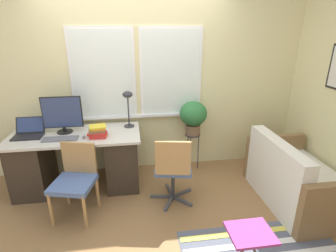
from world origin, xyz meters
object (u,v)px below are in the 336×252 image
object	(u,v)px
keyboard	(60,139)
mouse	(84,137)
folding_stool	(250,236)
laptop	(29,132)
couch_loveseat	(296,181)
desk_lamp	(128,100)
potted_plant	(193,115)
plant_stand	(192,139)
book_stack	(98,131)
office_chair_swivel	(173,168)
monitor	(62,114)
desk_chair_wooden	(75,178)

from	to	relation	value
keyboard	mouse	xyz separation A→B (m)	(0.27, 0.01, 0.01)
mouse	folding_stool	world-z (taller)	mouse
keyboard	laptop	bearing A→B (deg)	156.41
couch_loveseat	folding_stool	distance (m)	1.33
desk_lamp	folding_stool	bearing A→B (deg)	-61.45
desk_lamp	potted_plant	bearing A→B (deg)	2.02
desk_lamp	potted_plant	distance (m)	0.94
plant_stand	couch_loveseat	bearing A→B (deg)	-41.39
desk_lamp	book_stack	distance (m)	0.58
keyboard	office_chair_swivel	size ratio (longest dim) A/B	0.47
keyboard	potted_plant	distance (m)	1.76
desk_lamp	monitor	bearing A→B (deg)	-173.44
desk_chair_wooden	potted_plant	bearing A→B (deg)	40.93
office_chair_swivel	plant_stand	world-z (taller)	office_chair_swivel
keyboard	book_stack	bearing A→B (deg)	3.15
book_stack	desk_chair_wooden	world-z (taller)	book_stack
office_chair_swivel	folding_stool	distance (m)	1.17
laptop	desk_lamp	size ratio (longest dim) A/B	0.70
plant_stand	laptop	bearing A→B (deg)	-175.05
office_chair_swivel	folding_stool	size ratio (longest dim) A/B	2.03
office_chair_swivel	plant_stand	size ratio (longest dim) A/B	1.51
desk_lamp	couch_loveseat	size ratio (longest dim) A/B	0.38
mouse	potted_plant	xyz separation A→B (m)	(1.45, 0.36, 0.09)
office_chair_swivel	couch_loveseat	distance (m)	1.50
laptop	plant_stand	bearing A→B (deg)	4.95
mouse	office_chair_swivel	world-z (taller)	office_chair_swivel
book_stack	desk_lamp	bearing A→B (deg)	38.79
mouse	book_stack	world-z (taller)	book_stack
desk_chair_wooden	potted_plant	distance (m)	1.75
monitor	book_stack	distance (m)	0.52
mouse	desk_lamp	size ratio (longest dim) A/B	0.12
desk_chair_wooden	mouse	bearing A→B (deg)	94.64
book_stack	plant_stand	distance (m)	1.37
desk_lamp	office_chair_swivel	xyz separation A→B (m)	(0.49, -0.71, -0.66)
monitor	folding_stool	xyz separation A→B (m)	(1.79, -1.68, -0.61)
potted_plant	office_chair_swivel	bearing A→B (deg)	-118.97
office_chair_swivel	folding_stool	bearing A→B (deg)	124.45
monitor	folding_stool	bearing A→B (deg)	-43.26
desk_chair_wooden	plant_stand	size ratio (longest dim) A/B	1.40
book_stack	potted_plant	bearing A→B (deg)	14.84
desk_chair_wooden	keyboard	bearing A→B (deg)	130.82
book_stack	couch_loveseat	world-z (taller)	book_stack
laptop	desk_chair_wooden	xyz separation A→B (m)	(0.61, -0.58, -0.36)
desk_lamp	office_chair_swivel	size ratio (longest dim) A/B	0.56
laptop	potted_plant	bearing A→B (deg)	4.95
mouse	couch_loveseat	world-z (taller)	couch_loveseat
plant_stand	mouse	bearing A→B (deg)	-166.16
laptop	couch_loveseat	xyz separation A→B (m)	(3.20, -0.75, -0.52)
laptop	office_chair_swivel	bearing A→B (deg)	-17.85
desk_chair_wooden	plant_stand	bearing A→B (deg)	40.93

